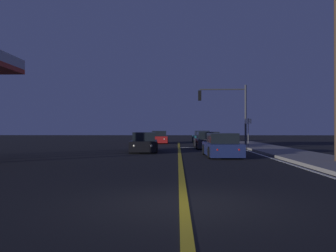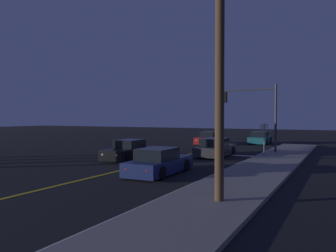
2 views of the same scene
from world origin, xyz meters
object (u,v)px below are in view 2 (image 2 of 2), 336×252
Objects in this scene: car_following_oncoming_teal at (260,138)px; traffic_signal_near_right at (255,107)px; car_parked_curb_navy at (159,163)px; utility_pole_right at (220,27)px; car_lead_oncoming_black at (128,151)px; car_distant_tail_charcoal at (215,148)px; street_sign_corner at (264,135)px; car_side_waiting_red at (209,139)px.

car_following_oncoming_teal is 0.79× the size of traffic_signal_near_right.
utility_pole_right is (4.69, -4.32, 5.27)m from car_parked_curb_navy.
car_lead_oncoming_black is 10.98m from traffic_signal_near_right.
car_distant_tail_charcoal is 1.07× the size of car_lead_oncoming_black.
street_sign_corner is (1.29, -2.80, -2.06)m from traffic_signal_near_right.
car_distant_tail_charcoal is at bearing 89.07° from car_parked_curb_navy.
car_side_waiting_red is 1.03× the size of car_following_oncoming_teal.
car_following_oncoming_teal is 10.29m from traffic_signal_near_right.
traffic_signal_near_right is at bearing -81.50° from car_following_oncoming_teal.
car_following_oncoming_teal is at bearing 87.60° from car_parked_curb_navy.
car_side_waiting_red is at bearing 129.56° from street_sign_corner.
street_sign_corner is (3.40, 0.70, 1.07)m from car_distant_tail_charcoal.
car_lead_oncoming_black is at bearing 138.07° from utility_pole_right.
utility_pole_right is (9.19, -23.18, 5.27)m from car_side_waiting_red.
car_following_oncoming_teal and car_lead_oncoming_black have the same top height.
traffic_signal_near_right is (6.50, -6.63, 3.13)m from car_side_waiting_red.
car_parked_curb_navy is (0.11, -8.73, -0.00)m from car_distant_tail_charcoal.
car_lead_oncoming_black is 13.80m from utility_pole_right.
car_side_waiting_red is (-4.39, 10.13, -0.00)m from car_distant_tail_charcoal.
car_distant_tail_charcoal is 1.94× the size of street_sign_corner.
car_side_waiting_red is 25.49m from utility_pole_right.
traffic_signal_near_right is (2.11, 3.50, 3.13)m from car_distant_tail_charcoal.
car_following_oncoming_teal is 27.09m from utility_pole_right.
car_side_waiting_red is 1.84× the size of street_sign_corner.
car_parked_curb_navy is at bearing -90.80° from car_distant_tail_charcoal.
car_parked_curb_navy is at bearing -109.23° from street_sign_corner.
car_following_oncoming_teal is 0.99× the size of car_lead_oncoming_black.
car_lead_oncoming_black is 0.80× the size of traffic_signal_near_right.
utility_pole_right is at bearing -71.33° from car_distant_tail_charcoal.
car_side_waiting_red is 0.40× the size of utility_pole_right.
car_side_waiting_red is at bearing 101.74° from car_parked_curb_navy.
utility_pole_right is (9.49, -8.52, 5.27)m from car_lead_oncoming_black.
car_following_oncoming_teal is 0.92× the size of car_parked_curb_navy.
car_following_oncoming_teal is 0.39× the size of utility_pole_right.
car_following_oncoming_teal is at bearing 86.77° from car_distant_tail_charcoal.
car_side_waiting_red is at bearing -45.58° from traffic_signal_near_right.
car_distant_tail_charcoal is 3.64m from street_sign_corner.
car_lead_oncoming_black is 6.38m from car_parked_curb_navy.
street_sign_corner is (8.09, 5.23, 1.07)m from car_lead_oncoming_black.
car_parked_curb_navy is 10.05m from street_sign_corner.
car_distant_tail_charcoal is 1.09× the size of car_following_oncoming_teal.
car_distant_tail_charcoal is 5.15m from traffic_signal_near_right.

